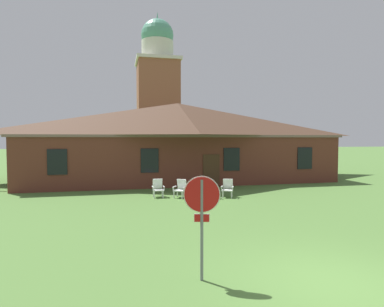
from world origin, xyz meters
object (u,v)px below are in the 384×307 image
Objects in this scene: stop_sign at (202,207)px; lawn_chair_right_end at (228,188)px; lawn_chair_by_porch at (158,188)px; lawn_chair_middle at (209,189)px; lawn_chair_near_door at (181,188)px; lawn_chair_left_end at (196,190)px.

stop_sign is 10.20m from lawn_chair_right_end.
lawn_chair_middle is at bearing -19.71° from lawn_chair_by_porch.
lawn_chair_by_porch is 3.72m from lawn_chair_right_end.
lawn_chair_right_end is at bearing 67.66° from stop_sign.
lawn_chair_left_end is at bearing -54.33° from lawn_chair_near_door.
lawn_chair_near_door and lawn_chair_left_end have the same top height.
stop_sign is 2.41× the size of lawn_chair_by_porch.
lawn_chair_right_end is (1.84, 0.43, 0.00)m from lawn_chair_left_end.
lawn_chair_middle is (2.82, 9.31, -1.12)m from stop_sign.
lawn_chair_left_end is at bearing -156.12° from lawn_chair_middle.
lawn_chair_by_porch and lawn_chair_middle have the same top height.
lawn_chair_left_end is at bearing -166.89° from lawn_chair_right_end.
lawn_chair_by_porch is 1.00× the size of lawn_chair_middle.
stop_sign reaches higher than lawn_chair_right_end.
lawn_chair_by_porch and lawn_chair_near_door have the same top height.
lawn_chair_near_door is 1.00× the size of lawn_chair_middle.
lawn_chair_near_door is at bearing 160.06° from lawn_chair_middle.
lawn_chair_by_porch and lawn_chair_right_end have the same top height.
stop_sign is at bearing -106.86° from lawn_chair_middle.
lawn_chair_by_porch is at bearing 88.68° from stop_sign.
lawn_chair_by_porch is at bearing 166.72° from lawn_chair_right_end.
lawn_chair_near_door is 1.08m from lawn_chair_left_end.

